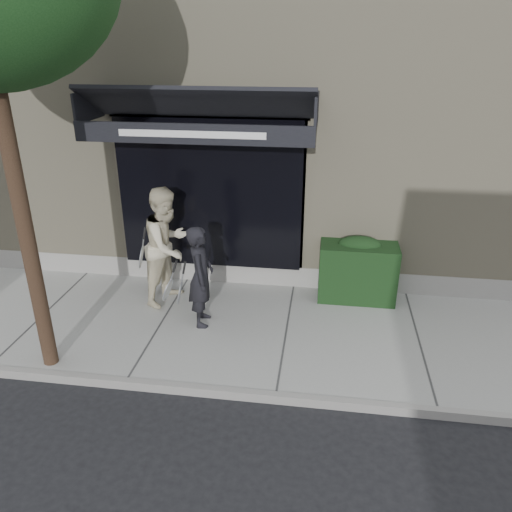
# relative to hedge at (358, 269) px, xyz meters

# --- Properties ---
(ground) EXTENTS (80.00, 80.00, 0.00)m
(ground) POSITION_rel_hedge_xyz_m (-1.10, -1.25, -0.66)
(ground) COLOR black
(ground) RESTS_ON ground
(sidewalk) EXTENTS (20.00, 3.00, 0.12)m
(sidewalk) POSITION_rel_hedge_xyz_m (-1.10, -1.25, -0.60)
(sidewalk) COLOR gray
(sidewalk) RESTS_ON ground
(curb) EXTENTS (20.00, 0.10, 0.14)m
(curb) POSITION_rel_hedge_xyz_m (-1.10, -2.80, -0.59)
(curb) COLOR gray
(curb) RESTS_ON ground
(building_facade) EXTENTS (14.30, 8.04, 5.64)m
(building_facade) POSITION_rel_hedge_xyz_m (-1.11, 3.71, 2.08)
(building_facade) COLOR tan
(building_facade) RESTS_ON ground
(hedge) EXTENTS (1.30, 0.70, 1.14)m
(hedge) POSITION_rel_hedge_xyz_m (0.00, 0.00, 0.00)
(hedge) COLOR black
(hedge) RESTS_ON sidewalk
(pedestrian_front) EXTENTS (0.74, 0.89, 1.62)m
(pedestrian_front) POSITION_rel_hedge_xyz_m (-2.45, -1.21, 0.27)
(pedestrian_front) COLOR black
(pedestrian_front) RESTS_ON sidewalk
(pedestrian_back) EXTENTS (1.04, 1.17, 2.00)m
(pedestrian_back) POSITION_rel_hedge_xyz_m (-3.17, -0.53, 0.46)
(pedestrian_back) COLOR beige
(pedestrian_back) RESTS_ON sidewalk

